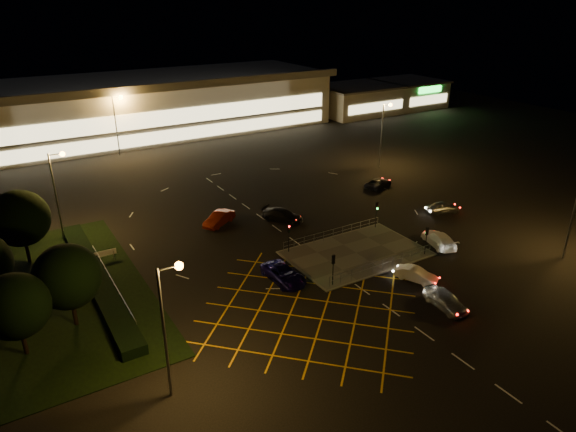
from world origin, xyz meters
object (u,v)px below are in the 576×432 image
signal_nw (289,232)px  car_right_silver (443,207)px  car_queue_white (416,275)px  car_far_dkgrey (283,215)px  signal_ne (377,210)px  signal_se (427,235)px  signal_sw (333,264)px  car_circ_red (219,219)px  car_near_silver (446,300)px  car_east_grey (378,183)px  car_left_blue (284,274)px  car_approach_white (439,239)px

signal_nw → car_right_silver: bearing=-1.9°
car_queue_white → car_far_dkgrey: car_far_dkgrey is taller
signal_ne → car_right_silver: (10.34, -0.75, -1.65)m
signal_se → signal_ne: same height
signal_sw → car_right_silver: (22.34, 7.23, -1.65)m
signal_nw → car_circ_red: bearing=107.6°
signal_sw → car_near_silver: bearing=127.9°
car_right_silver → car_east_grey: 11.39m
car_left_blue → car_far_dkgrey: 14.28m
car_circ_red → signal_sw: bearing=-20.7°
car_far_dkgrey → car_left_blue: bearing=-153.6°
car_left_blue → car_far_dkgrey: size_ratio=1.04×
car_approach_white → car_circ_red: bearing=-27.4°
car_east_grey → car_right_silver: bearing=166.6°
car_near_silver → car_left_blue: bearing=136.2°
signal_sw → car_left_blue: size_ratio=0.59×
car_near_silver → signal_nw: bearing=116.7°
signal_ne → car_left_blue: signal_ne is taller
car_near_silver → car_far_dkgrey: 23.78m
car_right_silver → car_east_grey: bearing=20.6°
car_far_dkgrey → car_near_silver: bearing=-116.9°
signal_se → car_right_silver: bearing=-145.0°
signal_se → signal_ne: bearing=-90.0°
signal_nw → car_east_grey: 23.99m
signal_nw → car_left_blue: size_ratio=0.59×
car_approach_white → car_east_grey: bearing=-93.6°
signal_se → car_circ_red: bearing=-50.4°
signal_se → signal_ne: 7.99m
signal_ne → car_near_silver: bearing=-109.4°
car_far_dkgrey → signal_nw: bearing=-149.5°
signal_sw → signal_nw: size_ratio=1.00×
car_far_dkgrey → signal_sw: bearing=-136.7°
car_right_silver → car_east_grey: car_right_silver is taller
signal_se → car_left_blue: size_ratio=0.59×
car_left_blue → car_east_grey: 29.33m
car_near_silver → car_queue_white: car_near_silver is taller
car_queue_white → car_far_dkgrey: (-3.72, 18.90, 0.09)m
car_right_silver → car_circ_red: 28.05m
signal_nw → signal_ne: bearing=0.0°
car_east_grey → signal_nw: bearing=98.4°
car_east_grey → car_left_blue: bearing=103.8°
car_far_dkgrey → car_east_grey: (17.75, 3.08, -0.09)m
car_left_blue → car_approach_white: 18.67m
signal_sw → signal_se: size_ratio=1.00×
signal_ne → car_right_silver: signal_ne is taller
signal_sw → car_queue_white: bearing=155.4°
car_left_blue → car_east_grey: (24.95, 15.41, -0.09)m
car_right_silver → car_far_dkgrey: bearing=82.2°
signal_se → car_approach_white: 3.56m
car_east_grey → car_approach_white: (-6.42, -17.67, 0.09)m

